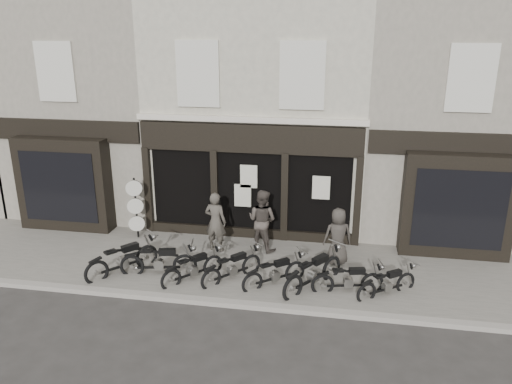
% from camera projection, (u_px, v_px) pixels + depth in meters
% --- Properties ---
extents(ground_plane, '(90.00, 90.00, 0.00)m').
position_uv_depth(ground_plane, '(231.00, 281.00, 13.94)').
color(ground_plane, '#2D2B28').
rests_on(ground_plane, ground).
extents(pavement, '(30.00, 4.20, 0.12)m').
position_uv_depth(pavement, '(237.00, 265.00, 14.77)').
color(pavement, '#625E56').
rests_on(pavement, ground_plane).
extents(kerb, '(30.00, 0.25, 0.13)m').
position_uv_depth(kerb, '(220.00, 303.00, 12.75)').
color(kerb, gray).
rests_on(kerb, ground_plane).
extents(central_building, '(7.30, 6.22, 8.34)m').
position_uv_depth(central_building, '(264.00, 104.00, 18.23)').
color(central_building, beige).
rests_on(central_building, ground).
extents(neighbour_left, '(5.60, 6.73, 8.34)m').
position_uv_depth(neighbour_left, '(102.00, 101.00, 19.22)').
color(neighbour_left, gray).
rests_on(neighbour_left, ground).
extents(neighbour_right, '(5.60, 6.73, 8.34)m').
position_uv_depth(neighbour_right, '(446.00, 110.00, 17.16)').
color(neighbour_right, gray).
rests_on(neighbour_right, ground).
extents(motorcycle_0, '(1.64, 1.90, 1.08)m').
position_uv_depth(motorcycle_0, '(123.00, 262.00, 14.16)').
color(motorcycle_0, black).
rests_on(motorcycle_0, ground).
extents(motorcycle_1, '(2.16, 0.77, 1.05)m').
position_uv_depth(motorcycle_1, '(159.00, 264.00, 14.07)').
color(motorcycle_1, black).
rests_on(motorcycle_1, ground).
extents(motorcycle_2, '(1.48, 1.62, 0.95)m').
position_uv_depth(motorcycle_2, '(193.00, 270.00, 13.78)').
color(motorcycle_2, black).
rests_on(motorcycle_2, ground).
extents(motorcycle_3, '(1.51, 1.66, 0.97)m').
position_uv_depth(motorcycle_3, '(232.00, 270.00, 13.79)').
color(motorcycle_3, black).
rests_on(motorcycle_3, ground).
extents(motorcycle_4, '(1.66, 1.43, 0.95)m').
position_uv_depth(motorcycle_4, '(275.00, 275.00, 13.51)').
color(motorcycle_4, black).
rests_on(motorcycle_4, ground).
extents(motorcycle_5, '(1.62, 2.00, 1.11)m').
position_uv_depth(motorcycle_5, '(314.00, 275.00, 13.36)').
color(motorcycle_5, black).
rests_on(motorcycle_5, ground).
extents(motorcycle_6, '(1.92, 0.73, 0.93)m').
position_uv_depth(motorcycle_6, '(348.00, 282.00, 13.15)').
color(motorcycle_6, black).
rests_on(motorcycle_6, ground).
extents(motorcycle_7, '(1.63, 1.27, 0.90)m').
position_uv_depth(motorcycle_7, '(387.00, 286.00, 12.99)').
color(motorcycle_7, black).
rests_on(motorcycle_7, ground).
extents(man_left, '(0.75, 0.56, 1.89)m').
position_uv_depth(man_left, '(216.00, 222.00, 15.36)').
color(man_left, '#443F38').
rests_on(man_left, pavement).
extents(man_centre, '(1.16, 1.04, 1.96)m').
position_uv_depth(man_centre, '(262.00, 220.00, 15.39)').
color(man_centre, '#463E38').
rests_on(man_centre, pavement).
extents(man_right, '(0.94, 0.73, 1.70)m').
position_uv_depth(man_right, '(338.00, 236.00, 14.54)').
color(man_right, '#35312C').
rests_on(man_right, pavement).
extents(advert_sign_post, '(0.50, 0.34, 2.17)m').
position_uv_depth(advert_sign_post, '(136.00, 211.00, 16.30)').
color(advert_sign_post, black).
rests_on(advert_sign_post, ground).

